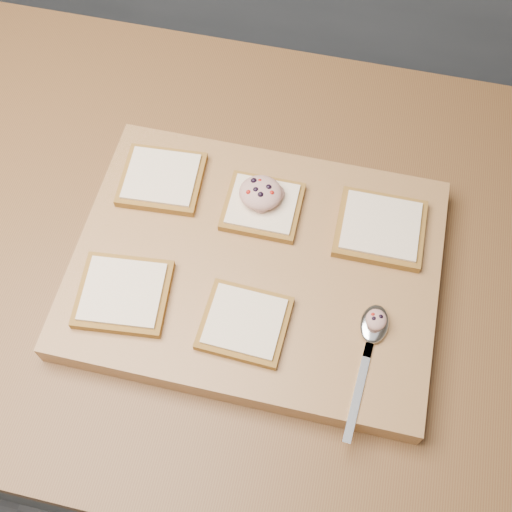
{
  "coord_description": "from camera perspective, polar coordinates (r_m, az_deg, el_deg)",
  "views": [
    {
      "loc": [
        0.18,
        -0.44,
        1.73
      ],
      "look_at": [
        0.09,
        -0.04,
        0.96
      ],
      "focal_mm": 45.0,
      "sensor_mm": 36.0,
      "label": 1
    }
  ],
  "objects": [
    {
      "name": "bread_far_left",
      "position": [
        0.96,
        -8.37,
        6.81
      ],
      "size": [
        0.12,
        0.11,
        0.02
      ],
      "color": "olive",
      "rests_on": "cutting_board"
    },
    {
      "name": "tuna_salad_dollop",
      "position": [
        0.91,
        0.42,
        5.65
      ],
      "size": [
        0.06,
        0.06,
        0.03
      ],
      "color": "tan",
      "rests_on": "bread_far_center"
    },
    {
      "name": "bread_far_right",
      "position": [
        0.92,
        10.99,
        2.47
      ],
      "size": [
        0.12,
        0.11,
        0.02
      ],
      "color": "olive",
      "rests_on": "cutting_board"
    },
    {
      "name": "cutting_board",
      "position": [
        0.9,
        0.0,
        -1.04
      ],
      "size": [
        0.5,
        0.38,
        0.04
      ],
      "primitive_type": "cube",
      "color": "#AC7649",
      "rests_on": "island_counter"
    },
    {
      "name": "bread_far_center",
      "position": [
        0.92,
        0.59,
        4.46
      ],
      "size": [
        0.11,
        0.1,
        0.02
      ],
      "color": "olive",
      "rests_on": "cutting_board"
    },
    {
      "name": "spoon_salad",
      "position": [
        0.84,
        10.63,
        -5.57
      ],
      "size": [
        0.03,
        0.03,
        0.02
      ],
      "color": "tan",
      "rests_on": "spoon"
    },
    {
      "name": "ground",
      "position": [
        1.79,
        -2.68,
        -12.65
      ],
      "size": [
        4.0,
        4.0,
        0.0
      ],
      "primitive_type": "plane",
      "color": "#515459",
      "rests_on": "ground"
    },
    {
      "name": "bread_near_left",
      "position": [
        0.87,
        -11.71,
        -3.29
      ],
      "size": [
        0.13,
        0.12,
        0.02
      ],
      "color": "olive",
      "rests_on": "cutting_board"
    },
    {
      "name": "bread_near_center",
      "position": [
        0.84,
        -1.02,
        -5.95
      ],
      "size": [
        0.11,
        0.1,
        0.02
      ],
      "color": "olive",
      "rests_on": "cutting_board"
    },
    {
      "name": "island_counter",
      "position": [
        1.36,
        -3.48,
        -7.59
      ],
      "size": [
        2.0,
        0.8,
        0.9
      ],
      "color": "slate",
      "rests_on": "ground"
    },
    {
      "name": "spoon",
      "position": [
        0.85,
        10.28,
        -6.78
      ],
      "size": [
        0.04,
        0.19,
        0.01
      ],
      "color": "silver",
      "rests_on": "cutting_board"
    }
  ]
}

